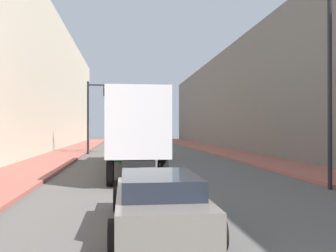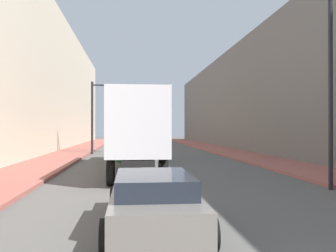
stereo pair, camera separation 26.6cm
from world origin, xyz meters
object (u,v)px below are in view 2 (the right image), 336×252
at_px(semi_truck, 135,130).
at_px(traffic_signal_gantry, 110,102).
at_px(street_lamp, 330,53).
at_px(sedan_car, 153,201).

xyz_separation_m(semi_truck, traffic_signal_gantry, (-2.02, 12.61, 2.35)).
bearing_deg(street_lamp, traffic_signal_gantry, 114.00).
bearing_deg(traffic_signal_gantry, sedan_car, -84.78).
relative_size(semi_truck, traffic_signal_gantry, 2.25).
xyz_separation_m(semi_truck, sedan_car, (0.23, -12.04, -1.55)).
xyz_separation_m(sedan_car, traffic_signal_gantry, (-2.25, 24.65, 3.90)).
relative_size(semi_truck, sedan_car, 2.97).
height_order(semi_truck, street_lamp, street_lamp).
bearing_deg(street_lamp, sedan_car, -146.24).
bearing_deg(sedan_car, traffic_signal_gantry, 95.22).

